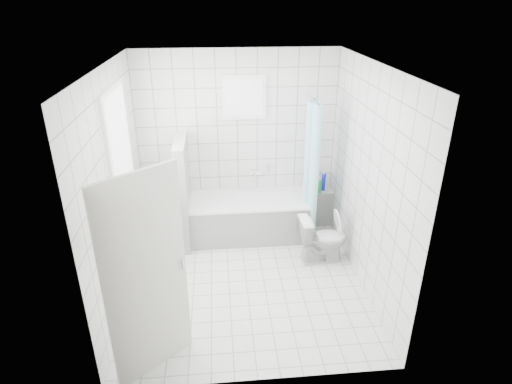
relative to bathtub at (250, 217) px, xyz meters
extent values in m
plane|color=white|center=(-0.15, -1.12, -0.29)|extent=(3.00, 3.00, 0.00)
plane|color=white|center=(-0.15, -1.12, 2.31)|extent=(3.00, 3.00, 0.00)
cube|color=white|center=(-0.15, 0.38, 1.01)|extent=(2.80, 0.02, 2.60)
cube|color=white|center=(-0.15, -2.62, 1.01)|extent=(2.80, 0.02, 2.60)
cube|color=white|center=(-1.55, -1.12, 1.01)|extent=(0.02, 3.00, 2.60)
cube|color=white|center=(1.25, -1.12, 1.01)|extent=(0.02, 3.00, 2.60)
cube|color=white|center=(-1.50, -0.82, 1.31)|extent=(0.01, 0.90, 1.40)
cube|color=white|center=(-0.05, 0.33, 1.66)|extent=(0.50, 0.01, 0.50)
cube|color=white|center=(-1.46, -0.82, 0.57)|extent=(0.18, 1.02, 0.08)
cube|color=silver|center=(-1.09, -2.35, 0.71)|extent=(0.64, 0.55, 2.00)
cube|color=white|center=(0.00, 0.00, -0.02)|extent=(1.71, 0.75, 0.55)
cube|color=white|center=(0.00, 0.00, 0.27)|extent=(1.73, 0.77, 0.03)
cube|color=white|center=(-0.93, -0.05, 0.46)|extent=(0.15, 0.85, 1.50)
cube|color=white|center=(1.07, 0.25, -0.02)|extent=(0.40, 0.24, 0.55)
imported|color=white|center=(0.88, -0.75, 0.03)|extent=(0.65, 0.40, 0.65)
cylinder|color=silver|center=(0.80, -0.02, 1.71)|extent=(0.02, 0.80, 0.02)
cube|color=silver|center=(0.10, 0.33, 0.56)|extent=(0.18, 0.06, 0.06)
imported|color=silver|center=(-1.45, -0.87, 0.69)|extent=(0.14, 0.14, 0.17)
imported|color=white|center=(-1.45, -0.73, 0.76)|extent=(0.15, 0.15, 0.30)
imported|color=#B85CB0|center=(-1.45, -0.51, 0.69)|extent=(0.09, 0.09, 0.17)
imported|color=#ED5CC1|center=(-1.45, -1.18, 0.75)|extent=(0.12, 0.12, 0.29)
imported|color=#2CC6BF|center=(-1.45, -1.05, 0.71)|extent=(0.10, 0.10, 0.19)
cylinder|color=green|center=(1.04, 0.18, 0.36)|extent=(0.06, 0.06, 0.21)
cylinder|color=red|center=(1.01, 0.26, 0.37)|extent=(0.06, 0.06, 0.23)
cylinder|color=#1D27E8|center=(1.12, 0.26, 0.39)|extent=(0.06, 0.06, 0.27)
camera|label=1|loc=(-0.43, -5.45, 2.96)|focal=30.00mm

